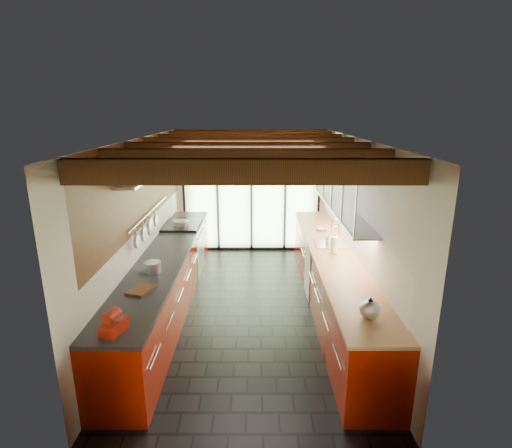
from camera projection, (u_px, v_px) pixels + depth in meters
The scene contains 18 objects.
ground at pixel (250, 307), 6.27m from camera, with size 5.50×5.50×0.00m, color black.
room_shell at pixel (249, 205), 5.82m from camera, with size 5.50×5.50×5.50m.
ceiling_beams at pixel (249, 147), 5.96m from camera, with size 3.14×5.06×4.90m.
glass_door at pixel (251, 175), 8.41m from camera, with size 2.95×0.10×2.90m.
left_counter at pixel (167, 280), 6.15m from camera, with size 0.68×5.00×0.92m.
range_stove at pixel (183, 248), 7.54m from camera, with size 0.66×0.90×0.97m.
right_counter at pixel (332, 280), 6.15m from camera, with size 0.68×5.00×0.92m.
sink_assembly at pixel (330, 241), 6.39m from camera, with size 0.45×0.52×0.43m.
upper_cabinets_right at pixel (344, 188), 6.05m from camera, with size 0.34×3.00×3.00m.
left_wall_fixtures at pixel (150, 188), 5.89m from camera, with size 0.28×2.60×0.96m.
stand_mixer at pixel (114, 323), 3.84m from camera, with size 0.23×0.31×0.25m.
pot_large at pixel (153, 267), 5.28m from camera, with size 0.22×0.22×0.14m, color silver.
pot_small at pixel (181, 224), 7.32m from camera, with size 0.30×0.30×0.11m, color silver.
cutting_board at pixel (141, 290), 4.74m from camera, with size 0.23×0.32×0.03m, color brown.
kettle at pixel (370, 308), 4.09m from camera, with size 0.24×0.28×0.25m.
paper_towel at pixel (335, 245), 5.93m from camera, with size 0.15×0.15×0.31m.
soap_bottle at pixel (329, 239), 6.35m from camera, with size 0.08×0.09×0.19m, color silver.
bowl at pixel (322, 229), 7.11m from camera, with size 0.19×0.19×0.05m, color silver.
Camera 1 is at (0.10, -5.67, 2.99)m, focal length 28.00 mm.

